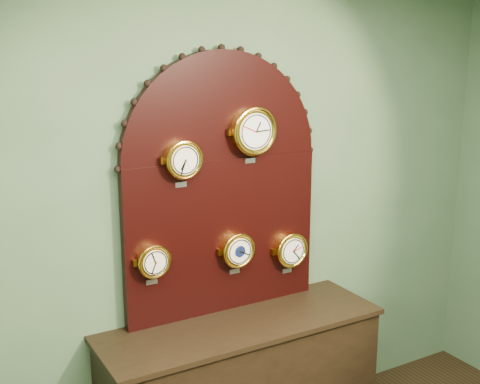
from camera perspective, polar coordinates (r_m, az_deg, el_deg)
wall_back at (r=3.54m, az=-2.01°, el=-2.02°), size 4.00×0.00×4.00m
display_board at (r=3.45m, az=-1.66°, el=1.41°), size 1.26×0.06×1.53m
roman_clock at (r=3.24m, az=-5.34°, el=3.03°), size 0.21×0.08×0.26m
arabic_clock at (r=3.42m, az=1.25°, el=5.70°), size 0.28×0.08×0.33m
hygrometer at (r=3.31m, az=-8.09°, el=-6.38°), size 0.18×0.08×0.24m
barometer at (r=3.53m, az=-0.26°, el=-5.42°), size 0.21×0.08×0.26m
tide_clock at (r=3.74m, az=4.71°, el=-5.38°), size 0.22×0.08×0.27m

